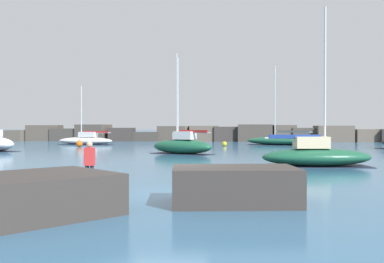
{
  "coord_description": "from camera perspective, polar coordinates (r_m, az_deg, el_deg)",
  "views": [
    {
      "loc": [
        1.9,
        -13.5,
        2.21
      ],
      "look_at": [
        -1.58,
        28.43,
        1.71
      ],
      "focal_mm": 40.0,
      "sensor_mm": 36.0,
      "label": 1
    }
  ],
  "objects": [
    {
      "name": "mooring_buoy_orange_near",
      "position": [
        47.68,
        -14.79,
        -1.58
      ],
      "size": [
        0.71,
        0.71,
        0.91
      ],
      "color": "#EA5914",
      "rests_on": "ground"
    },
    {
      "name": "ground_plane",
      "position": [
        13.81,
        -3.27,
        -8.52
      ],
      "size": [
        600.0,
        600.0,
        0.0
      ],
      "primitive_type": "plane",
      "color": "#336084"
    },
    {
      "name": "sailboat_moored_5",
      "position": [
        24.67,
        16.19,
        -3.07
      ],
      "size": [
        6.16,
        2.6,
        8.81
      ],
      "color": "#195138",
      "rests_on": "ground"
    },
    {
      "name": "sailboat_moored_3",
      "position": [
        53.92,
        -13.99,
        -1.11
      ],
      "size": [
        7.25,
        2.95,
        7.17
      ],
      "color": "white",
      "rests_on": "ground"
    },
    {
      "name": "foreground_rocks",
      "position": [
        11.43,
        -14.08,
        -7.9
      ],
      "size": [
        11.5,
        5.91,
        1.05
      ],
      "color": "#383330",
      "rests_on": "ground"
    },
    {
      "name": "sailboat_moored_1",
      "position": [
        34.3,
        -1.3,
        -1.87
      ],
      "size": [
        5.65,
        4.02,
        7.74
      ],
      "color": "#195138",
      "rests_on": "ground"
    },
    {
      "name": "person_on_rocks",
      "position": [
        15.7,
        -13.51,
        -3.98
      ],
      "size": [
        0.36,
        0.22,
        1.68
      ],
      "color": "#282833",
      "rests_on": "ground"
    },
    {
      "name": "sailboat_moored_4",
      "position": [
        51.6,
        11.64,
        -1.21
      ],
      "size": [
        8.24,
        4.82,
        9.4
      ],
      "color": "#195138",
      "rests_on": "ground"
    },
    {
      "name": "sailboat_moored_7",
      "position": [
        45.27,
        -1.71,
        -1.37
      ],
      "size": [
        4.16,
        6.35,
        9.85
      ],
      "color": "maroon",
      "rests_on": "ground"
    },
    {
      "name": "open_sea_beyond",
      "position": [
        123.89,
        3.86,
        -0.35
      ],
      "size": [
        400.0,
        116.0,
        0.01
      ],
      "color": "#235175",
      "rests_on": "ground"
    },
    {
      "name": "breakwater_jetty",
      "position": [
        64.08,
        3.66,
        -0.35
      ],
      "size": [
        67.57,
        6.32,
        2.51
      ],
      "color": "brown",
      "rests_on": "ground"
    },
    {
      "name": "mooring_buoy_far_side",
      "position": [
        48.08,
        4.36,
        -1.65
      ],
      "size": [
        0.53,
        0.53,
        0.73
      ],
      "color": "yellow",
      "rests_on": "ground"
    }
  ]
}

